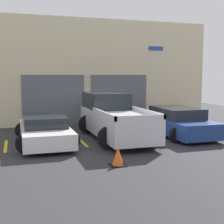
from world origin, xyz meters
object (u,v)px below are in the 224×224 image
at_px(pickup_truck, 113,117).
at_px(traffic_cone, 118,157).
at_px(sedan_side, 177,122).
at_px(sedan_white, 45,130).

height_order(pickup_truck, traffic_cone, pickup_truck).
height_order(pickup_truck, sedan_side, pickup_truck).
relative_size(pickup_truck, sedan_white, 1.24).
bearing_deg(traffic_cone, sedan_side, 42.75).
bearing_deg(sedan_white, sedan_side, 0.00).
distance_m(pickup_truck, traffic_cone, 4.32).
distance_m(sedan_side, traffic_cone, 5.60).
height_order(pickup_truck, sedan_white, pickup_truck).
bearing_deg(pickup_truck, sedan_side, -6.05).
bearing_deg(pickup_truck, sedan_white, -173.94).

